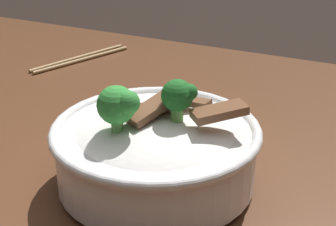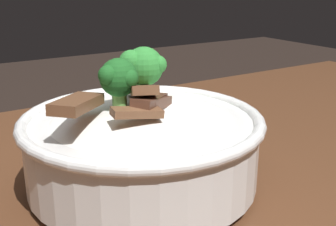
% 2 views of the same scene
% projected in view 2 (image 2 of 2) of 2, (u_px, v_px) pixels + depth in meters
% --- Properties ---
extents(rice_bowl, '(0.25, 0.25, 0.14)m').
position_uv_depth(rice_bowl, '(142.00, 139.00, 0.44)').
color(rice_bowl, white).
rests_on(rice_bowl, dining_table).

